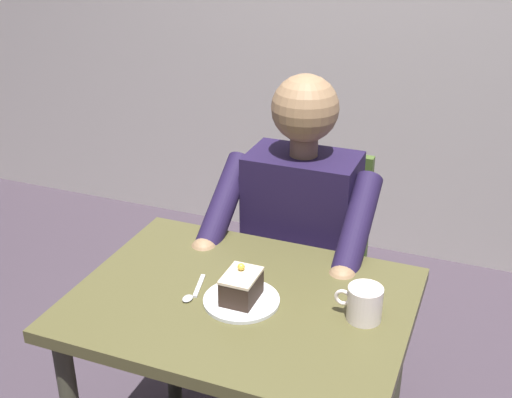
{
  "coord_description": "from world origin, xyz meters",
  "views": [
    {
      "loc": [
        -0.58,
        1.36,
        1.71
      ],
      "look_at": [
        -0.0,
        -0.1,
        0.97
      ],
      "focal_mm": 45.92,
      "sensor_mm": 36.0,
      "label": 1
    }
  ],
  "objects_px": {
    "dining_table": "(242,329)",
    "dessert_spoon": "(193,293)",
    "chair": "(308,264)",
    "seated_person": "(294,251)",
    "coffee_cup": "(364,303)",
    "cake_slice": "(241,286)"
  },
  "relations": [
    {
      "from": "dining_table",
      "to": "seated_person",
      "type": "relative_size",
      "value": 0.75
    },
    {
      "from": "dining_table",
      "to": "cake_slice",
      "type": "bearing_deg",
      "value": 112.5
    },
    {
      "from": "seated_person",
      "to": "dessert_spoon",
      "type": "height_order",
      "value": "seated_person"
    },
    {
      "from": "seated_person",
      "to": "chair",
      "type": "bearing_deg",
      "value": -90.0
    },
    {
      "from": "seated_person",
      "to": "coffee_cup",
      "type": "bearing_deg",
      "value": 127.92
    },
    {
      "from": "dining_table",
      "to": "coffee_cup",
      "type": "bearing_deg",
      "value": -175.28
    },
    {
      "from": "chair",
      "to": "cake_slice",
      "type": "xyz_separation_m",
      "value": [
        -0.01,
        0.64,
        0.29
      ]
    },
    {
      "from": "cake_slice",
      "to": "coffee_cup",
      "type": "xyz_separation_m",
      "value": [
        -0.32,
        -0.05,
        -0.0
      ]
    },
    {
      "from": "dining_table",
      "to": "dessert_spoon",
      "type": "relative_size",
      "value": 6.29
    },
    {
      "from": "chair",
      "to": "coffee_cup",
      "type": "xyz_separation_m",
      "value": [
        -0.33,
        0.59,
        0.29
      ]
    },
    {
      "from": "cake_slice",
      "to": "seated_person",
      "type": "bearing_deg",
      "value": -89.03
    },
    {
      "from": "chair",
      "to": "seated_person",
      "type": "xyz_separation_m",
      "value": [
        0.0,
        0.17,
        0.15
      ]
    },
    {
      "from": "dining_table",
      "to": "dessert_spoon",
      "type": "bearing_deg",
      "value": 13.88
    },
    {
      "from": "seated_person",
      "to": "cake_slice",
      "type": "distance_m",
      "value": 0.49
    },
    {
      "from": "dining_table",
      "to": "cake_slice",
      "type": "distance_m",
      "value": 0.15
    },
    {
      "from": "chair",
      "to": "coffee_cup",
      "type": "distance_m",
      "value": 0.73
    },
    {
      "from": "cake_slice",
      "to": "dessert_spoon",
      "type": "bearing_deg",
      "value": 5.39
    },
    {
      "from": "dining_table",
      "to": "dessert_spoon",
      "type": "distance_m",
      "value": 0.17
    },
    {
      "from": "dining_table",
      "to": "chair",
      "type": "height_order",
      "value": "chair"
    },
    {
      "from": "chair",
      "to": "dessert_spoon",
      "type": "height_order",
      "value": "chair"
    },
    {
      "from": "chair",
      "to": "coffee_cup",
      "type": "height_order",
      "value": "chair"
    },
    {
      "from": "dining_table",
      "to": "seated_person",
      "type": "distance_m",
      "value": 0.45
    }
  ]
}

